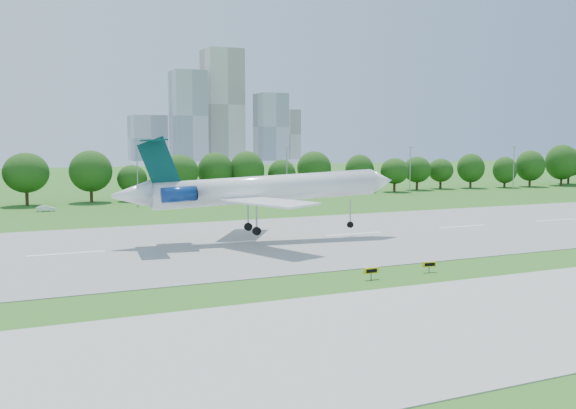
# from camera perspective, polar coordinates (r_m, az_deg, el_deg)

# --- Properties ---
(ground) EXTENTS (600.00, 600.00, 0.00)m
(ground) POSITION_cam_1_polar(r_m,az_deg,el_deg) (74.27, 15.71, -5.12)
(ground) COLOR #27631A
(ground) RESTS_ON ground
(runway) EXTENTS (400.00, 45.00, 0.08)m
(runway) POSITION_cam_1_polar(r_m,az_deg,el_deg) (94.45, 5.88, -2.65)
(runway) COLOR gray
(runway) RESTS_ON ground
(tree_line) EXTENTS (288.40, 8.40, 10.40)m
(tree_line) POSITION_cam_1_polar(r_m,az_deg,el_deg) (155.19, -6.70, 2.85)
(tree_line) COLOR #382314
(tree_line) RESTS_ON ground
(light_poles) EXTENTS (175.90, 0.25, 12.19)m
(light_poles) POSITION_cam_1_polar(r_m,az_deg,el_deg) (144.91, -6.43, 2.72)
(light_poles) COLOR gray
(light_poles) RESTS_ON ground
(skyline) EXTENTS (127.00, 52.00, 80.00)m
(skyline) POSITION_cam_1_polar(r_m,az_deg,el_deg) (470.27, -6.23, 7.65)
(skyline) COLOR #B2B2B7
(skyline) RESTS_ON ground
(airliner) EXTENTS (39.61, 28.66, 13.18)m
(airliner) POSITION_cam_1_polar(r_m,az_deg,el_deg) (87.02, -3.14, 1.42)
(airliner) COLOR white
(airliner) RESTS_ON ground
(taxi_sign_left) EXTENTS (1.57, 0.40, 1.09)m
(taxi_sign_left) POSITION_cam_1_polar(r_m,az_deg,el_deg) (68.61, 12.44, -5.23)
(taxi_sign_left) COLOR gray
(taxi_sign_left) RESTS_ON ground
(taxi_sign_centre) EXTENTS (1.67, 0.27, 1.17)m
(taxi_sign_centre) POSITION_cam_1_polar(r_m,az_deg,el_deg) (64.02, 7.40, -5.88)
(taxi_sign_centre) COLOR gray
(taxi_sign_centre) RESTS_ON ground
(service_vehicle_a) EXTENTS (3.57, 1.29, 1.17)m
(service_vehicle_a) POSITION_cam_1_polar(r_m,az_deg,el_deg) (133.51, -20.73, -0.33)
(service_vehicle_a) COLOR white
(service_vehicle_a) RESTS_ON ground
(service_vehicle_b) EXTENTS (3.51, 1.88, 1.13)m
(service_vehicle_b) POSITION_cam_1_polar(r_m,az_deg,el_deg) (135.69, -10.50, 0.03)
(service_vehicle_b) COLOR beige
(service_vehicle_b) RESTS_ON ground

